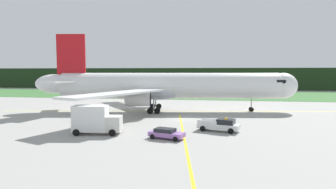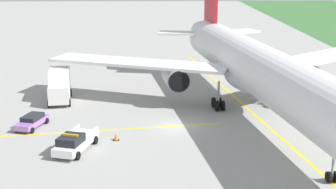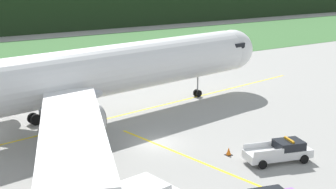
{
  "view_description": "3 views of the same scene",
  "coord_description": "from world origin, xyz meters",
  "px_view_note": "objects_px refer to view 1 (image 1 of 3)",
  "views": [
    {
      "loc": [
        5.46,
        -48.7,
        8.32
      ],
      "look_at": [
        -3.8,
        8.75,
        3.59
      ],
      "focal_mm": 30.0,
      "sensor_mm": 36.0,
      "label": 1
    },
    {
      "loc": [
        47.84,
        -1.96,
        16.81
      ],
      "look_at": [
        1.97,
        -0.76,
        4.05
      ],
      "focal_mm": 51.88,
      "sensor_mm": 36.0,
      "label": 2
    },
    {
      "loc": [
        -22.5,
        -35.96,
        16.02
      ],
      "look_at": [
        0.22,
        -1.4,
        5.09
      ],
      "focal_mm": 51.09,
      "sensor_mm": 36.0,
      "label": 3
    }
  ],
  "objects_px": {
    "ops_pickup_truck": "(220,125)",
    "staff_car": "(166,133)",
    "apron_cone": "(201,124)",
    "catering_truck": "(95,119)",
    "airliner": "(167,86)"
  },
  "relations": [
    {
      "from": "ops_pickup_truck",
      "to": "staff_car",
      "type": "xyz_separation_m",
      "value": [
        -6.73,
        -5.53,
        -0.2
      ]
    },
    {
      "from": "ops_pickup_truck",
      "to": "catering_truck",
      "type": "height_order",
      "value": "catering_truck"
    },
    {
      "from": "staff_car",
      "to": "apron_cone",
      "type": "distance_m",
      "value": 9.84
    },
    {
      "from": "ops_pickup_truck",
      "to": "catering_truck",
      "type": "xyz_separation_m",
      "value": [
        -16.49,
        -4.45,
        1.07
      ]
    },
    {
      "from": "catering_truck",
      "to": "staff_car",
      "type": "relative_size",
      "value": 1.39
    },
    {
      "from": "ops_pickup_truck",
      "to": "catering_truck",
      "type": "relative_size",
      "value": 0.93
    },
    {
      "from": "apron_cone",
      "to": "ops_pickup_truck",
      "type": "bearing_deg",
      "value": -51.49
    },
    {
      "from": "catering_truck",
      "to": "staff_car",
      "type": "distance_m",
      "value": 9.91
    },
    {
      "from": "ops_pickup_truck",
      "to": "catering_truck",
      "type": "bearing_deg",
      "value": -164.9
    },
    {
      "from": "apron_cone",
      "to": "staff_car",
      "type": "bearing_deg",
      "value": -113.75
    },
    {
      "from": "catering_truck",
      "to": "staff_car",
      "type": "xyz_separation_m",
      "value": [
        9.77,
        -1.07,
        -1.27
      ]
    },
    {
      "from": "ops_pickup_truck",
      "to": "staff_car",
      "type": "height_order",
      "value": "ops_pickup_truck"
    },
    {
      "from": "ops_pickup_truck",
      "to": "staff_car",
      "type": "bearing_deg",
      "value": -140.61
    },
    {
      "from": "airliner",
      "to": "catering_truck",
      "type": "xyz_separation_m",
      "value": [
        -5.85,
        -22.89,
        -3.31
      ]
    },
    {
      "from": "catering_truck",
      "to": "staff_car",
      "type": "height_order",
      "value": "catering_truck"
    }
  ]
}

